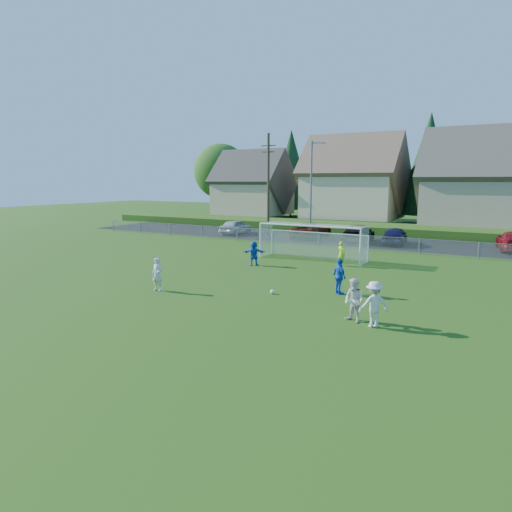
{
  "coord_description": "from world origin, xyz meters",
  "views": [
    {
      "loc": [
        12.16,
        -13.2,
        5.47
      ],
      "look_at": [
        0.0,
        8.0,
        1.4
      ],
      "focal_mm": 32.0,
      "sensor_mm": 36.0,
      "label": 1
    }
  ],
  "objects_px": {
    "player_blue_a": "(339,276)",
    "player_blue_b": "(254,253)",
    "soccer_goal": "(314,236)",
    "soccer_ball": "(272,292)",
    "player_white_b": "(354,300)",
    "car_d": "(358,233)",
    "player_white_c": "(374,304)",
    "car_a": "(235,227)",
    "car_c": "(311,230)",
    "car_e": "(395,236)",
    "goalkeeper": "(341,254)",
    "player_white_a": "(157,274)"
  },
  "relations": [
    {
      "from": "player_white_b",
      "to": "soccer_goal",
      "type": "distance_m",
      "value": 14.29
    },
    {
      "from": "car_c",
      "to": "player_blue_b",
      "type": "bearing_deg",
      "value": 99.72
    },
    {
      "from": "player_white_c",
      "to": "soccer_goal",
      "type": "bearing_deg",
      "value": -94.25
    },
    {
      "from": "goalkeeper",
      "to": "car_e",
      "type": "bearing_deg",
      "value": -72.22
    },
    {
      "from": "goalkeeper",
      "to": "car_c",
      "type": "bearing_deg",
      "value": -38.08
    },
    {
      "from": "player_blue_b",
      "to": "car_d",
      "type": "relative_size",
      "value": 0.3
    },
    {
      "from": "player_blue_a",
      "to": "car_c",
      "type": "height_order",
      "value": "player_blue_a"
    },
    {
      "from": "player_white_b",
      "to": "player_blue_b",
      "type": "distance_m",
      "value": 12.66
    },
    {
      "from": "player_white_c",
      "to": "car_a",
      "type": "distance_m",
      "value": 30.8
    },
    {
      "from": "soccer_ball",
      "to": "soccer_goal",
      "type": "distance_m",
      "value": 10.46
    },
    {
      "from": "player_white_a",
      "to": "car_a",
      "type": "bearing_deg",
      "value": 109.45
    },
    {
      "from": "player_white_b",
      "to": "car_d",
      "type": "bearing_deg",
      "value": 133.45
    },
    {
      "from": "car_d",
      "to": "car_e",
      "type": "xyz_separation_m",
      "value": [
        3.28,
        -0.2,
        -0.01
      ]
    },
    {
      "from": "player_blue_a",
      "to": "car_e",
      "type": "distance_m",
      "value": 19.0
    },
    {
      "from": "soccer_ball",
      "to": "player_white_b",
      "type": "height_order",
      "value": "player_white_b"
    },
    {
      "from": "player_white_c",
      "to": "player_blue_b",
      "type": "height_order",
      "value": "player_white_c"
    },
    {
      "from": "player_blue_b",
      "to": "car_e",
      "type": "bearing_deg",
      "value": -135.51
    },
    {
      "from": "player_white_c",
      "to": "car_e",
      "type": "distance_m",
      "value": 23.53
    },
    {
      "from": "soccer_goal",
      "to": "soccer_ball",
      "type": "bearing_deg",
      "value": -78.22
    },
    {
      "from": "player_white_a",
      "to": "player_blue_a",
      "type": "relative_size",
      "value": 0.95
    },
    {
      "from": "car_c",
      "to": "goalkeeper",
      "type": "bearing_deg",
      "value": 121.73
    },
    {
      "from": "player_white_b",
      "to": "player_blue_a",
      "type": "bearing_deg",
      "value": 143.29
    },
    {
      "from": "car_a",
      "to": "soccer_goal",
      "type": "distance_m",
      "value": 16.45
    },
    {
      "from": "car_e",
      "to": "car_d",
      "type": "bearing_deg",
      "value": -9.94
    },
    {
      "from": "car_a",
      "to": "soccer_goal",
      "type": "bearing_deg",
      "value": 139.79
    },
    {
      "from": "soccer_ball",
      "to": "player_white_b",
      "type": "distance_m",
      "value": 5.41
    },
    {
      "from": "soccer_ball",
      "to": "car_c",
      "type": "bearing_deg",
      "value": 108.17
    },
    {
      "from": "goalkeeper",
      "to": "soccer_goal",
      "type": "height_order",
      "value": "soccer_goal"
    },
    {
      "from": "player_blue_b",
      "to": "goalkeeper",
      "type": "relative_size",
      "value": 1.0
    },
    {
      "from": "car_a",
      "to": "player_blue_a",
      "type": "bearing_deg",
      "value": 131.71
    },
    {
      "from": "soccer_goal",
      "to": "player_white_a",
      "type": "bearing_deg",
      "value": -104.34
    },
    {
      "from": "car_d",
      "to": "car_a",
      "type": "bearing_deg",
      "value": -3.1
    },
    {
      "from": "player_blue_a",
      "to": "player_white_a",
      "type": "bearing_deg",
      "value": 65.28
    },
    {
      "from": "player_white_c",
      "to": "car_a",
      "type": "bearing_deg",
      "value": -83.63
    },
    {
      "from": "soccer_ball",
      "to": "car_c",
      "type": "height_order",
      "value": "car_c"
    },
    {
      "from": "player_white_a",
      "to": "car_d",
      "type": "xyz_separation_m",
      "value": [
        3.07,
        23.0,
        -0.06
      ]
    },
    {
      "from": "car_c",
      "to": "player_blue_a",
      "type": "bearing_deg",
      "value": 117.5
    },
    {
      "from": "player_blue_a",
      "to": "player_blue_b",
      "type": "distance_m",
      "value": 8.67
    },
    {
      "from": "player_white_c",
      "to": "soccer_goal",
      "type": "distance_m",
      "value": 14.88
    },
    {
      "from": "goalkeeper",
      "to": "car_d",
      "type": "bearing_deg",
      "value": -56.58
    },
    {
      "from": "player_blue_b",
      "to": "goalkeeper",
      "type": "distance_m",
      "value": 5.65
    },
    {
      "from": "player_white_c",
      "to": "car_c",
      "type": "height_order",
      "value": "player_white_c"
    },
    {
      "from": "player_white_b",
      "to": "goalkeeper",
      "type": "xyz_separation_m",
      "value": [
        -4.43,
        11.16,
        -0.07
      ]
    },
    {
      "from": "soccer_ball",
      "to": "car_e",
      "type": "xyz_separation_m",
      "value": [
        1.06,
        20.53,
        0.65
      ]
    },
    {
      "from": "goalkeeper",
      "to": "car_d",
      "type": "height_order",
      "value": "goalkeeper"
    },
    {
      "from": "goalkeeper",
      "to": "car_d",
      "type": "relative_size",
      "value": 0.3
    },
    {
      "from": "player_white_b",
      "to": "player_blue_a",
      "type": "relative_size",
      "value": 0.98
    },
    {
      "from": "soccer_ball",
      "to": "player_blue_b",
      "type": "height_order",
      "value": "player_blue_b"
    },
    {
      "from": "player_white_c",
      "to": "goalkeeper",
      "type": "distance_m",
      "value": 12.52
    },
    {
      "from": "car_e",
      "to": "car_a",
      "type": "bearing_deg",
      "value": -5.73
    }
  ]
}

